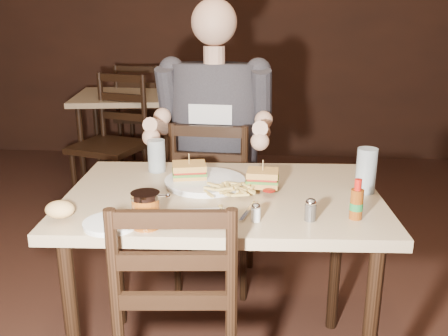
# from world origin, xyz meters

# --- Properties ---
(room_shell) EXTENTS (7.00, 7.00, 7.00)m
(room_shell) POSITION_xyz_m (0.00, 0.00, 1.40)
(room_shell) COLOR black
(room_shell) RESTS_ON ground
(main_table) EXTENTS (1.17, 0.81, 0.77)m
(main_table) POSITION_xyz_m (-0.05, 0.30, 0.68)
(main_table) COLOR tan
(main_table) RESTS_ON ground
(bg_table) EXTENTS (0.91, 0.91, 0.77)m
(bg_table) POSITION_xyz_m (-1.00, 2.50, 0.68)
(bg_table) COLOR tan
(bg_table) RESTS_ON ground
(chair_far) EXTENTS (0.45, 0.49, 0.91)m
(chair_far) POSITION_xyz_m (-0.14, 1.00, 0.45)
(chair_far) COLOR black
(chair_far) RESTS_ON ground
(bg_chair_far) EXTENTS (0.46, 0.50, 0.96)m
(bg_chair_far) POSITION_xyz_m (-1.00, 3.05, 0.48)
(bg_chair_far) COLOR black
(bg_chair_far) RESTS_ON ground
(bg_chair_near) EXTENTS (0.58, 0.60, 0.98)m
(bg_chair_near) POSITION_xyz_m (-1.00, 1.95, 0.49)
(bg_chair_near) COLOR black
(bg_chair_near) RESTS_ON ground
(diner) EXTENTS (0.61, 0.49, 1.00)m
(diner) POSITION_xyz_m (-0.15, 0.95, 0.97)
(diner) COLOR #323036
(diner) RESTS_ON chair_far
(dinner_plate) EXTENTS (0.31, 0.31, 0.02)m
(dinner_plate) POSITION_xyz_m (-0.12, 0.38, 0.78)
(dinner_plate) COLOR white
(dinner_plate) RESTS_ON main_table
(sandwich_left) EXTENTS (0.15, 0.13, 0.11)m
(sandwich_left) POSITION_xyz_m (-0.18, 0.41, 0.84)
(sandwich_left) COLOR gold
(sandwich_left) RESTS_ON dinner_plate
(sandwich_right) EXTENTS (0.12, 0.10, 0.10)m
(sandwich_right) POSITION_xyz_m (0.10, 0.34, 0.84)
(sandwich_right) COLOR gold
(sandwich_right) RESTS_ON dinner_plate
(fries_pile) EXTENTS (0.22, 0.16, 0.04)m
(fries_pile) POSITION_xyz_m (-0.02, 0.27, 0.81)
(fries_pile) COLOR #F1CC64
(fries_pile) RESTS_ON dinner_plate
(ketchup_dollop) EXTENTS (0.05, 0.05, 0.01)m
(ketchup_dollop) POSITION_xyz_m (0.12, 0.28, 0.79)
(ketchup_dollop) COLOR maroon
(ketchup_dollop) RESTS_ON dinner_plate
(glass_left) EXTENTS (0.08, 0.08, 0.13)m
(glass_left) POSITION_xyz_m (-0.34, 0.54, 0.84)
(glass_left) COLOR silver
(glass_left) RESTS_ON main_table
(glass_right) EXTENTS (0.08, 0.08, 0.17)m
(glass_right) POSITION_xyz_m (0.47, 0.35, 0.85)
(glass_right) COLOR silver
(glass_right) RESTS_ON main_table
(hot_sauce) EXTENTS (0.04, 0.04, 0.13)m
(hot_sauce) POSITION_xyz_m (0.40, 0.10, 0.84)
(hot_sauce) COLOR #76360D
(hot_sauce) RESTS_ON main_table
(salt_shaker) EXTENTS (0.03, 0.03, 0.06)m
(salt_shaker) POSITION_xyz_m (0.08, 0.05, 0.80)
(salt_shaker) COLOR white
(salt_shaker) RESTS_ON main_table
(pepper_shaker) EXTENTS (0.04, 0.04, 0.07)m
(pepper_shaker) POSITION_xyz_m (0.25, 0.07, 0.80)
(pepper_shaker) COLOR #38332D
(pepper_shaker) RESTS_ON main_table
(syrup_dispenser) EXTENTS (0.09, 0.09, 0.11)m
(syrup_dispenser) POSITION_xyz_m (-0.26, -0.02, 0.83)
(syrup_dispenser) COLOR #76360D
(syrup_dispenser) RESTS_ON main_table
(napkin) EXTENTS (0.19, 0.18, 0.00)m
(napkin) POSITION_xyz_m (-0.10, 0.06, 0.77)
(napkin) COLOR white
(napkin) RESTS_ON main_table
(knife) EXTENTS (0.06, 0.19, 0.00)m
(knife) POSITION_xyz_m (-0.02, 0.07, 0.78)
(knife) COLOR silver
(knife) RESTS_ON napkin
(fork) EXTENTS (0.06, 0.17, 0.01)m
(fork) POSITION_xyz_m (0.05, 0.12, 0.78)
(fork) COLOR silver
(fork) RESTS_ON napkin
(side_plate) EXTENTS (0.17, 0.17, 0.01)m
(side_plate) POSITION_xyz_m (-0.37, -0.02, 0.78)
(side_plate) COLOR white
(side_plate) RESTS_ON main_table
(bread_roll) EXTENTS (0.10, 0.08, 0.06)m
(bread_roll) POSITION_xyz_m (-0.54, 0.01, 0.81)
(bread_roll) COLOR tan
(bread_roll) RESTS_ON side_plate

